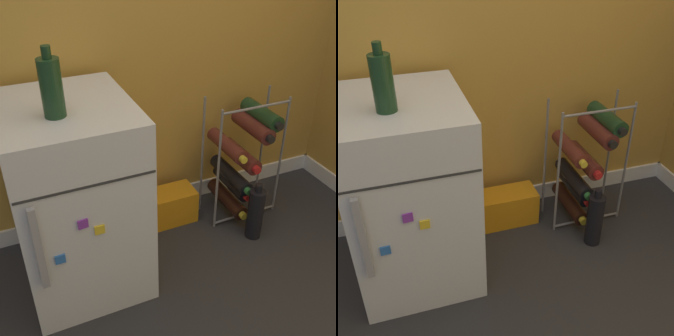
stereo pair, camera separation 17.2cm
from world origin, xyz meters
The scene contains 6 objects.
ground_plane centered at (0.00, 0.00, 0.00)m, with size 14.00×14.00×0.00m, color #28282B.
mini_fridge centered at (-0.53, 0.33, 0.40)m, with size 0.48×0.58×0.81m.
wine_rack centered at (0.31, 0.44, 0.33)m, with size 0.37×0.33×0.65m.
soda_box centered at (-0.06, 0.51, 0.09)m, with size 0.30×0.15×0.18m.
fridge_top_bottle centered at (-0.57, 0.25, 0.91)m, with size 0.07×0.07×0.24m.
loose_bottle_floor centered at (0.29, 0.23, 0.14)m, with size 0.08×0.08×0.31m.
Camera 1 is at (-0.75, -1.08, 1.41)m, focal length 45.00 mm.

